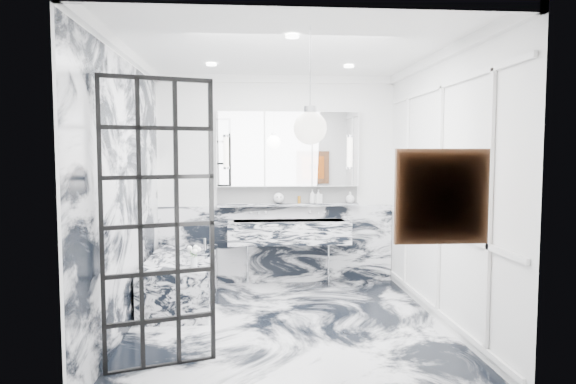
{
  "coord_description": "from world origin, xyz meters",
  "views": [
    {
      "loc": [
        -0.4,
        -5.13,
        1.77
      ],
      "look_at": [
        0.05,
        0.5,
        1.34
      ],
      "focal_mm": 32.0,
      "sensor_mm": 36.0,
      "label": 1
    }
  ],
  "objects": [
    {
      "name": "artwork",
      "position": [
        0.92,
        -1.76,
        1.48
      ],
      "size": [
        0.55,
        0.05,
        0.55
      ],
      "primitive_type": "cube",
      "color": "#C24813",
      "rests_on": "wall_front"
    },
    {
      "name": "ledge",
      "position": [
        0.15,
        1.72,
        1.07
      ],
      "size": [
        1.9,
        0.14,
        0.04
      ],
      "primitive_type": "cube",
      "color": "silver",
      "rests_on": "wall_back"
    },
    {
      "name": "wall_back",
      "position": [
        0.0,
        1.8,
        1.4
      ],
      "size": [
        3.6,
        0.0,
        3.6
      ],
      "primitive_type": "plane",
      "rotation": [
        1.57,
        0.0,
        0.0
      ],
      "color": "white",
      "rests_on": "floor"
    },
    {
      "name": "soap_bottle_c",
      "position": [
        0.99,
        1.71,
        1.17
      ],
      "size": [
        0.15,
        0.15,
        0.15
      ],
      "primitive_type": "imported",
      "rotation": [
        0.0,
        0.0,
        -0.34
      ],
      "color": "silver",
      "rests_on": "ledge"
    },
    {
      "name": "panel_molding",
      "position": [
        1.58,
        0.0,
        1.3
      ],
      "size": [
        0.03,
        3.4,
        2.3
      ],
      "primitive_type": "cube",
      "color": "white",
      "rests_on": "floor"
    },
    {
      "name": "sconce_left",
      "position": [
        -0.67,
        1.63,
        1.78
      ],
      "size": [
        0.07,
        0.07,
        0.4
      ],
      "primitive_type": "cylinder",
      "color": "white",
      "rests_on": "mirror_cabinet"
    },
    {
      "name": "crittall_door",
      "position": [
        -1.12,
        -0.92,
        1.18
      ],
      "size": [
        0.85,
        0.3,
        2.36
      ],
      "primitive_type": null,
      "rotation": [
        0.0,
        0.0,
        0.3
      ],
      "color": "black",
      "rests_on": "floor"
    },
    {
      "name": "trough_sink",
      "position": [
        0.15,
        1.55,
        0.73
      ],
      "size": [
        1.6,
        0.45,
        0.3
      ],
      "primitive_type": "cube",
      "color": "silver",
      "rests_on": "wall_back"
    },
    {
      "name": "floor",
      "position": [
        0.0,
        0.0,
        0.0
      ],
      "size": [
        3.6,
        3.6,
        0.0
      ],
      "primitive_type": "plane",
      "color": "silver",
      "rests_on": "ground"
    },
    {
      "name": "ceiling",
      "position": [
        0.0,
        0.0,
        2.8
      ],
      "size": [
        3.6,
        3.6,
        0.0
      ],
      "primitive_type": "plane",
      "rotation": [
        3.14,
        0.0,
        0.0
      ],
      "color": "white",
      "rests_on": "wall_back"
    },
    {
      "name": "sconce_right",
      "position": [
        0.97,
        1.63,
        1.78
      ],
      "size": [
        0.07,
        0.07,
        0.4
      ],
      "primitive_type": "cylinder",
      "color": "white",
      "rests_on": "mirror_cabinet"
    },
    {
      "name": "subway_tile",
      "position": [
        0.15,
        1.78,
        1.21
      ],
      "size": [
        1.9,
        0.03,
        0.23
      ],
      "primitive_type": "cube",
      "color": "white",
      "rests_on": "wall_back"
    },
    {
      "name": "face_pot",
      "position": [
        0.02,
        1.71,
        1.17
      ],
      "size": [
        0.14,
        0.14,
        0.14
      ],
      "primitive_type": "sphere",
      "color": "white",
      "rests_on": "ledge"
    },
    {
      "name": "soap_bottle_a",
      "position": [
        0.48,
        1.71,
        1.18
      ],
      "size": [
        0.09,
        0.09,
        0.19
      ],
      "primitive_type": "imported",
      "rotation": [
        0.0,
        0.0,
        0.3
      ],
      "color": "#8C5919",
      "rests_on": "ledge"
    },
    {
      "name": "wall_left",
      "position": [
        -1.6,
        0.0,
        1.4
      ],
      "size": [
        0.0,
        3.6,
        3.6
      ],
      "primitive_type": "plane",
      "rotation": [
        1.57,
        0.0,
        1.57
      ],
      "color": "white",
      "rests_on": "floor"
    },
    {
      "name": "marble_clad_back",
      "position": [
        0.0,
        1.78,
        0.53
      ],
      "size": [
        3.18,
        0.05,
        1.05
      ],
      "primitive_type": "cube",
      "color": "silver",
      "rests_on": "floor"
    },
    {
      "name": "pendant_light",
      "position": [
        0.1,
        -1.1,
        1.97
      ],
      "size": [
        0.26,
        0.26,
        0.26
      ],
      "primitive_type": "sphere",
      "color": "white",
      "rests_on": "ceiling"
    },
    {
      "name": "soap_bottle_b",
      "position": [
        0.56,
        1.71,
        1.18
      ],
      "size": [
        0.11,
        0.11,
        0.19
      ],
      "primitive_type": "imported",
      "rotation": [
        0.0,
        0.0,
        0.41
      ],
      "color": "#4C4C51",
      "rests_on": "ledge"
    },
    {
      "name": "mirror_cabinet",
      "position": [
        0.15,
        1.73,
        1.82
      ],
      "size": [
        1.9,
        0.16,
        1.0
      ],
      "primitive_type": "cube",
      "color": "white",
      "rests_on": "wall_back"
    },
    {
      "name": "amber_bottle",
      "position": [
        0.3,
        1.71,
        1.14
      ],
      "size": [
        0.04,
        0.04,
        0.1
      ],
      "primitive_type": "cylinder",
      "color": "#8C5919",
      "rests_on": "ledge"
    },
    {
      "name": "wall_front",
      "position": [
        0.0,
        -1.8,
        1.4
      ],
      "size": [
        3.6,
        0.0,
        3.6
      ],
      "primitive_type": "plane",
      "rotation": [
        -1.57,
        0.0,
        0.0
      ],
      "color": "white",
      "rests_on": "floor"
    },
    {
      "name": "bathtub",
      "position": [
        -1.18,
        0.9,
        0.28
      ],
      "size": [
        0.75,
        1.65,
        0.55
      ],
      "primitive_type": "cube",
      "color": "silver",
      "rests_on": "floor"
    },
    {
      "name": "flower_vase",
      "position": [
        -0.97,
        0.3,
        0.61
      ],
      "size": [
        0.07,
        0.07,
        0.12
      ],
      "primitive_type": "cylinder",
      "color": "silver",
      "rests_on": "bathtub"
    },
    {
      "name": "marble_clad_left",
      "position": [
        -1.59,
        0.0,
        1.34
      ],
      "size": [
        0.02,
        3.56,
        2.68
      ],
      "primitive_type": "cube",
      "color": "silver",
      "rests_on": "floor"
    },
    {
      "name": "wall_right",
      "position": [
        1.6,
        0.0,
        1.4
      ],
      "size": [
        0.0,
        3.6,
        3.6
      ],
      "primitive_type": "plane",
      "rotation": [
        1.57,
        0.0,
        -1.57
      ],
      "color": "white",
      "rests_on": "floor"
    }
  ]
}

